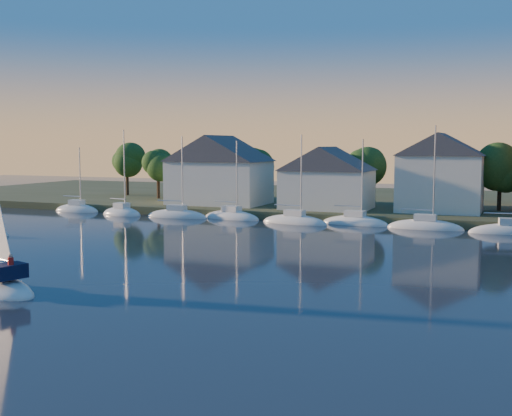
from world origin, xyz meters
The scene contains 8 objects.
ground centered at (0.00, 0.00, 0.00)m, with size 260.00×260.00×0.00m, color black.
shoreline_land centered at (0.00, 75.00, 0.00)m, with size 160.00×50.00×2.00m, color #353C23.
wooden_dock centered at (0.00, 52.00, 0.00)m, with size 120.00×3.00×1.00m, color brown.
clubhouse_west centered at (-22.00, 58.00, 5.93)m, with size 13.65×9.45×9.64m.
clubhouse_centre centered at (-6.00, 57.00, 5.13)m, with size 11.55×8.40×8.08m.
clubhouse_east centered at (8.00, 59.00, 6.00)m, with size 10.50×8.40×9.80m.
tree_line centered at (2.00, 63.00, 7.18)m, with size 93.40×5.40×8.90m.
moored_fleet centered at (-8.00, 49.00, 0.10)m, with size 71.50×2.40×12.05m.
Camera 1 is at (17.14, -23.45, 9.36)m, focal length 45.00 mm.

